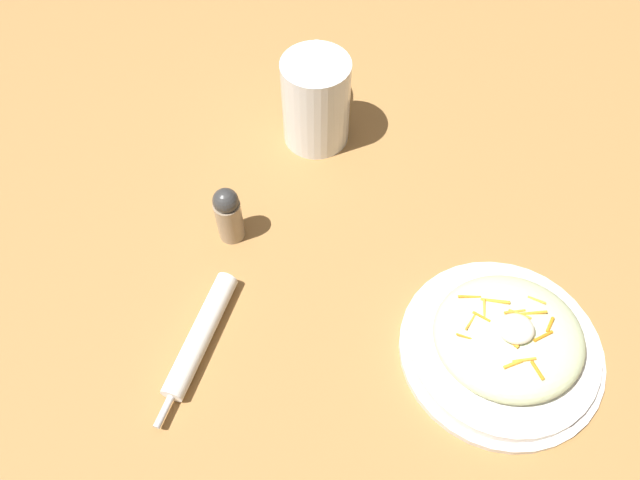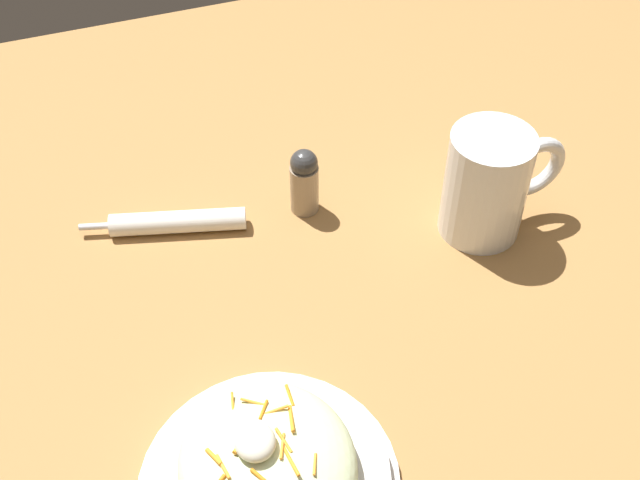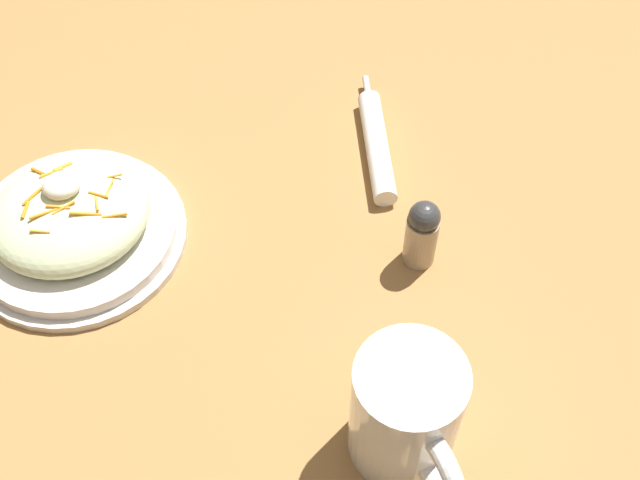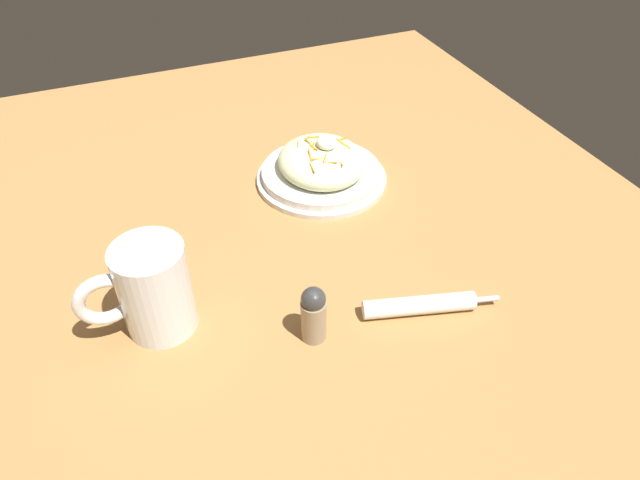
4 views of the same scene
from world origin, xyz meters
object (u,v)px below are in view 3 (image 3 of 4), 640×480
napkin_roll (377,145)px  beer_mug (406,417)px  salad_plate (72,222)px  salt_shaker (422,233)px

napkin_roll → beer_mug: bearing=-108.9°
salad_plate → salt_shaker: size_ratio=2.67×
beer_mug → napkin_roll: (0.12, 0.34, -0.05)m
salad_plate → salt_shaker: bearing=-24.1°
salad_plate → salt_shaker: salad_plate is taller
salad_plate → beer_mug: beer_mug is taller
beer_mug → salt_shaker: bearing=61.6°
napkin_roll → salt_shaker: bearing=-95.8°
salad_plate → beer_mug: bearing=-55.1°
salt_shaker → napkin_roll: bearing=84.2°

